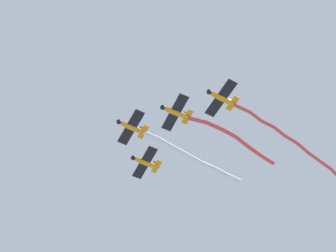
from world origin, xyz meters
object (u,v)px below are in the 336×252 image
at_px(airplane_left_wing, 175,112).
at_px(airplane_slot, 221,98).
at_px(airplane_lead, 131,127).
at_px(airplane_right_wing, 145,162).

bearing_deg(airplane_left_wing, airplane_slot, 133.81).
height_order(airplane_lead, airplane_left_wing, same).
distance_m(airplane_lead, airplane_right_wing, 7.94).
bearing_deg(airplane_lead, airplane_left_wing, 130.83).
relative_size(airplane_lead, airplane_right_wing, 1.00).
bearing_deg(airplane_lead, airplane_slot, 130.78).
bearing_deg(airplane_right_wing, airplane_lead, 48.66).
bearing_deg(airplane_left_wing, airplane_right_wing, -88.13).
xyz_separation_m(airplane_right_wing, airplane_slot, (-8.91, 16.17, -0.60)).
xyz_separation_m(airplane_lead, airplane_slot, (-12.85, 9.29, -0.30)).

